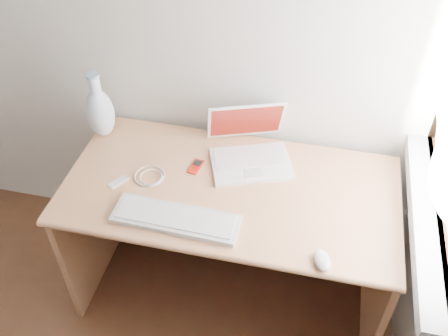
% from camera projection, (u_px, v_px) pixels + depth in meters
% --- Properties ---
extents(desk, '(1.35, 0.68, 0.71)m').
position_uv_depth(desk, '(234.00, 207.00, 2.22)').
color(desk, tan).
rests_on(desk, floor).
extents(laptop, '(0.39, 0.38, 0.22)m').
position_uv_depth(laptop, '(253.00, 149.00, 2.11)').
color(laptop, white).
rests_on(laptop, desk).
extents(external_keyboard, '(0.49, 0.16, 0.02)m').
position_uv_depth(external_keyboard, '(176.00, 219.00, 1.88)').
color(external_keyboard, silver).
rests_on(external_keyboard, desk).
extents(mouse, '(0.09, 0.11, 0.03)m').
position_uv_depth(mouse, '(322.00, 260.00, 1.73)').
color(mouse, white).
rests_on(mouse, desk).
extents(ipod, '(0.06, 0.10, 0.01)m').
position_uv_depth(ipod, '(196.00, 167.00, 2.10)').
color(ipod, red).
rests_on(ipod, desk).
extents(cable_coil, '(0.15, 0.15, 0.01)m').
position_uv_depth(cable_coil, '(150.00, 176.00, 2.06)').
color(cable_coil, silver).
rests_on(cable_coil, desk).
extents(remote, '(0.07, 0.09, 0.01)m').
position_uv_depth(remote, '(119.00, 182.00, 2.04)').
color(remote, silver).
rests_on(remote, desk).
extents(vase, '(0.12, 0.12, 0.32)m').
position_uv_depth(vase, '(100.00, 111.00, 2.18)').
color(vase, white).
rests_on(vase, desk).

